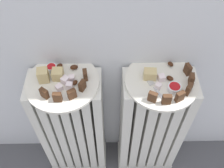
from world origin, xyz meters
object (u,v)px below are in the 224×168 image
Objects in this scene: plate_left at (62,82)px; fork at (155,88)px; jam_bowl_right at (174,88)px; radiator_right at (150,127)px; plate_right at (161,81)px; jam_bowl_left at (52,68)px; radiator_left at (74,129)px.

fork is (0.33, -0.04, 0.01)m from plate_left.
radiator_right is at bearing 128.52° from jam_bowl_right.
plate_right is 0.41m from jam_bowl_left.
jam_bowl_right is (0.44, -0.10, 0.00)m from jam_bowl_left.
jam_bowl_right is 0.07m from fork.
plate_right is 2.93× the size of fork.
radiator_left is at bearing 173.54° from fork.
radiator_right is 0.34m from plate_right.
plate_right is 0.06m from jam_bowl_right.
radiator_left is 7.30× the size of fork.
fork is (-0.03, -0.04, 0.01)m from plate_right.
radiator_right is 0.54m from jam_bowl_left.
plate_left is 2.93× the size of fork.
plate_right is at bearing 63.43° from radiator_right.
fork is (-0.07, 0.01, -0.01)m from jam_bowl_right.
plate_left is at bearing 173.44° from jam_bowl_right.
radiator_right is at bearing 52.13° from fork.
radiator_left and radiator_right have the same top height.
radiator_left is 2.49× the size of plate_right.
plate_left reaches higher than radiator_right.
jam_bowl_right is (0.04, -0.05, 0.02)m from plate_right.
plate_right is at bearing 0.00° from radiator_left.
jam_bowl_right is at bearing -6.56° from radiator_left.
plate_right is at bearing 128.52° from jam_bowl_right.
radiator_left is 14.31× the size of jam_bowl_right.
jam_bowl_left is (-0.04, 0.06, 0.36)m from radiator_left.
jam_bowl_left is at bearing 166.99° from jam_bowl_right.
jam_bowl_right is at bearing -13.01° from jam_bowl_left.
plate_left is 0.36m from plate_right.
fork reaches higher than plate_right.
jam_bowl_left is at bearing 172.08° from radiator_right.
jam_bowl_right is (0.40, -0.05, 0.36)m from radiator_left.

